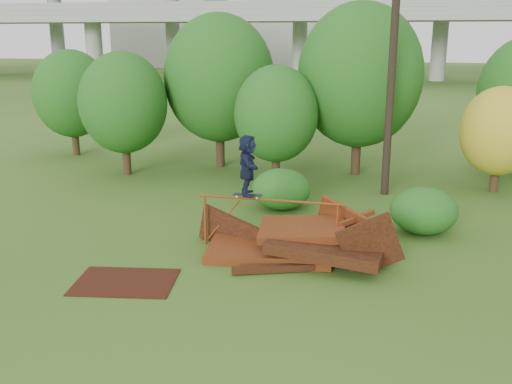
% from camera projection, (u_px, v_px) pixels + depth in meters
% --- Properties ---
extents(ground, '(240.00, 240.00, 0.00)m').
position_uv_depth(ground, '(270.00, 279.00, 13.71)').
color(ground, '#2D5116').
rests_on(ground, ground).
extents(scrap_pile, '(5.74, 3.20, 1.89)m').
position_uv_depth(scrap_pile, '(296.00, 244.00, 15.01)').
color(scrap_pile, '#421F0B').
rests_on(scrap_pile, ground).
extents(grind_rail, '(3.96, 0.14, 1.45)m').
position_uv_depth(grind_rail, '(269.00, 210.00, 15.32)').
color(grind_rail, brown).
rests_on(grind_rail, ground).
extents(skateboard, '(0.79, 0.23, 0.08)m').
position_uv_depth(skateboard, '(248.00, 195.00, 15.36)').
color(skateboard, black).
rests_on(skateboard, grind_rail).
extents(skater, '(0.88, 1.58, 1.63)m').
position_uv_depth(skater, '(248.00, 165.00, 15.14)').
color(skater, '#141B36').
rests_on(skater, skateboard).
extents(flat_plate, '(2.57, 2.01, 0.03)m').
position_uv_depth(flat_plate, '(125.00, 282.00, 13.53)').
color(flat_plate, black).
rests_on(flat_plate, ground).
extents(tree_0, '(3.61, 3.61, 5.09)m').
position_uv_depth(tree_0, '(123.00, 103.00, 23.30)').
color(tree_0, black).
rests_on(tree_0, ground).
extents(tree_1, '(4.77, 4.77, 6.64)m').
position_uv_depth(tree_1, '(219.00, 78.00, 24.53)').
color(tree_1, black).
rests_on(tree_1, ground).
extents(tree_2, '(3.28, 3.28, 4.62)m').
position_uv_depth(tree_2, '(276.00, 114.00, 22.08)').
color(tree_2, black).
rests_on(tree_2, ground).
extents(tree_3, '(5.06, 5.06, 7.02)m').
position_uv_depth(tree_3, '(360.00, 76.00, 23.02)').
color(tree_3, black).
rests_on(tree_3, ground).
extents(tree_4, '(2.85, 2.85, 3.93)m').
position_uv_depth(tree_4, '(500.00, 131.00, 20.80)').
color(tree_4, black).
rests_on(tree_4, ground).
extents(tree_6, '(3.63, 3.63, 5.07)m').
position_uv_depth(tree_6, '(72.00, 94.00, 27.24)').
color(tree_6, black).
rests_on(tree_6, ground).
extents(shrub_left, '(1.99, 1.84, 1.38)m').
position_uv_depth(shrub_left, '(281.00, 189.00, 19.11)').
color(shrub_left, '#134311').
rests_on(shrub_left, ground).
extents(shrub_right, '(1.97, 1.81, 1.40)m').
position_uv_depth(shrub_right, '(424.00, 211.00, 16.74)').
color(shrub_right, '#134311').
rests_on(shrub_right, ground).
extents(utility_pole, '(1.40, 0.28, 10.44)m').
position_uv_depth(utility_pole, '(393.00, 47.00, 19.70)').
color(utility_pole, black).
rests_on(utility_pole, ground).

